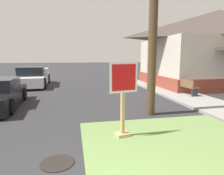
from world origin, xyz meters
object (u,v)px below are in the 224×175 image
stop_sign (123,100)px  street_bench (186,86)px  manhole_cover (57,163)px  pickup_truck_white (33,78)px

stop_sign → street_bench: size_ratio=1.28×
stop_sign → manhole_cover: bearing=-150.7°
manhole_cover → street_bench: (6.54, 5.84, 0.58)m
manhole_cover → pickup_truck_white: pickup_truck_white is taller
stop_sign → street_bench: 6.96m
manhole_cover → pickup_truck_white: size_ratio=0.13×
pickup_truck_white → street_bench: bearing=-32.5°
street_bench → stop_sign: bearing=-134.9°
stop_sign → manhole_cover: 2.15m
pickup_truck_white → street_bench: size_ratio=3.44×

